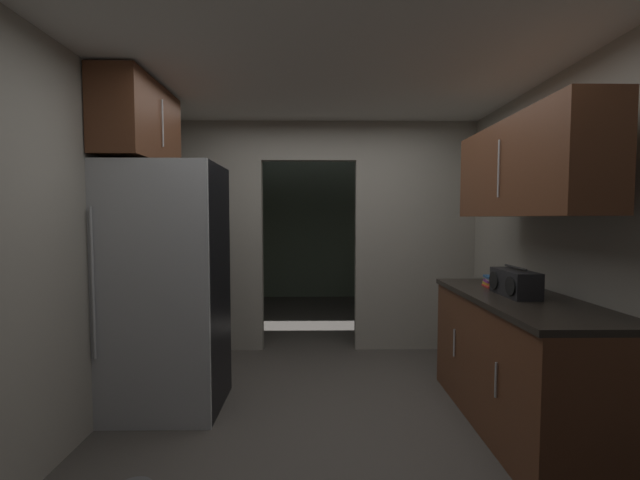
{
  "coord_description": "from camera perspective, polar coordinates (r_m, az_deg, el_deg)",
  "views": [
    {
      "loc": [
        -0.12,
        -2.84,
        1.49
      ],
      "look_at": [
        -0.08,
        0.54,
        1.31
      ],
      "focal_mm": 22.47,
      "sensor_mm": 36.0,
      "label": 1
    }
  ],
  "objects": [
    {
      "name": "ground",
      "position": [
        3.21,
        1.64,
        -24.55
      ],
      "size": [
        20.0,
        20.0,
        0.0
      ],
      "primitive_type": "plane",
      "color": "#47423D"
    },
    {
      "name": "kitchen_overhead_slab",
      "position": [
        3.52,
        1.34,
        21.3
      ],
      "size": [
        3.75,
        7.35,
        0.06
      ],
      "primitive_type": "cube",
      "color": "silver"
    },
    {
      "name": "kitchen_partition",
      "position": [
        4.52,
        1.61,
        1.41
      ],
      "size": [
        3.35,
        0.12,
        2.56
      ],
      "color": "#9E998C",
      "rests_on": "ground"
    },
    {
      "name": "adjoining_room_shell",
      "position": [
        6.58,
        0.29,
        1.31
      ],
      "size": [
        3.35,
        3.09,
        2.56
      ],
      "color": "slate",
      "rests_on": "ground"
    },
    {
      "name": "kitchen_flank_left",
      "position": [
        2.91,
        -34.14,
        -1.59
      ],
      "size": [
        0.1,
        4.17,
        2.56
      ],
      "primitive_type": "cube",
      "color": "#9E998C",
      "rests_on": "ground"
    },
    {
      "name": "kitchen_flank_right",
      "position": [
        3.05,
        36.42,
        -1.47
      ],
      "size": [
        0.1,
        4.17,
        2.56
      ],
      "primitive_type": "cube",
      "color": "#9E998C",
      "rests_on": "ground"
    },
    {
      "name": "refrigerator",
      "position": [
        3.35,
        -21.06,
        -6.38
      ],
      "size": [
        0.85,
        0.72,
        1.9
      ],
      "color": "black",
      "rests_on": "ground"
    },
    {
      "name": "lower_cabinet_run",
      "position": [
        3.29,
        26.5,
        -15.28
      ],
      "size": [
        0.69,
        1.67,
        0.94
      ],
      "color": "brown",
      "rests_on": "ground"
    },
    {
      "name": "upper_cabinet_counterside",
      "position": [
        3.14,
        27.13,
        9.03
      ],
      "size": [
        0.36,
        1.5,
        0.66
      ],
      "color": "brown"
    },
    {
      "name": "upper_cabinet_fridgeside",
      "position": [
        3.55,
        -24.33,
        14.91
      ],
      "size": [
        0.36,
        0.93,
        0.61
      ],
      "color": "brown"
    },
    {
      "name": "boombox",
      "position": [
        3.17,
        25.99,
        -5.52
      ],
      "size": [
        0.19,
        0.42,
        0.21
      ],
      "color": "black",
      "rests_on": "lower_cabinet_run"
    },
    {
      "name": "book_stack",
      "position": [
        3.5,
        23.48,
        -5.48
      ],
      "size": [
        0.15,
        0.17,
        0.09
      ],
      "color": "red",
      "rests_on": "lower_cabinet_run"
    }
  ]
}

